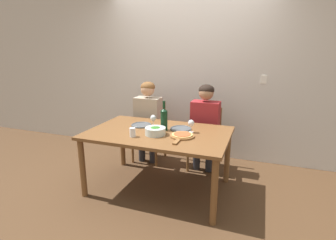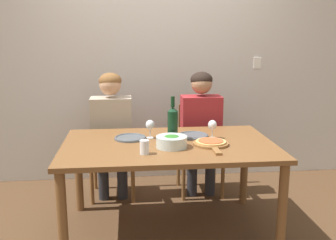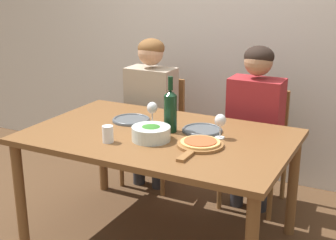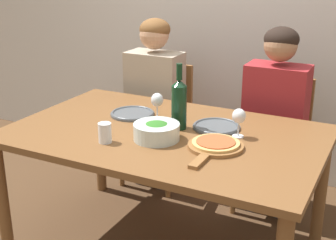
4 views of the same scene
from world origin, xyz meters
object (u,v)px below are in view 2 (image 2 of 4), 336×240
pizza_on_board (211,143)px  wine_glass_right (212,126)px  wine_glass_left (150,126)px  chair_left (113,147)px  dinner_plate_left (130,138)px  person_woman (111,124)px  chair_right (199,145)px  broccoli_bowl (172,142)px  wine_bottle (173,123)px  water_tumbler (144,147)px  person_man (201,122)px  dinner_plate_right (193,136)px

pizza_on_board → wine_glass_right: wine_glass_right is taller
wine_glass_left → chair_left: bearing=116.3°
chair_left → dinner_plate_left: 0.75m
chair_left → wine_glass_left: (0.33, -0.67, 0.37)m
dinner_plate_left → pizza_on_board: pizza_on_board is taller
person_woman → dinner_plate_left: 0.60m
chair_left → wine_glass_left: size_ratio=5.71×
chair_right → broccoli_bowl: (-0.38, -0.95, 0.31)m
wine_glass_left → wine_glass_right: 0.50m
chair_left → chair_right: 0.86m
wine_bottle → broccoli_bowl: size_ratio=1.51×
dinner_plate_left → water_tumbler: size_ratio=2.54×
person_man → wine_glass_left: person_man is taller
dinner_plate_right → wine_glass_left: (-0.35, -0.01, 0.10)m
person_woman → dinner_plate_right: size_ratio=4.76×
chair_right → wine_glass_right: bearing=-92.2°
person_woman → wine_glass_right: bearing=-36.9°
broccoli_bowl → wine_glass_left: bearing=117.5°
person_man → wine_bottle: (-0.35, -0.65, 0.15)m
wine_bottle → broccoli_bowl: 0.22m
chair_right → person_woman: size_ratio=0.71×
person_man → wine_glass_left: 0.78m
wine_bottle → pizza_on_board: size_ratio=0.86×
wine_glass_right → wine_glass_left: bearing=173.4°
pizza_on_board → dinner_plate_left: bearing=158.0°
broccoli_bowl → wine_bottle: bearing=81.2°
dinner_plate_left → dinner_plate_right: 0.51m
chair_left → pizza_on_board: 1.24m
pizza_on_board → wine_glass_right: 0.22m
person_woman → person_man: size_ratio=1.00×
dinner_plate_right → water_tumbler: size_ratio=2.54×
wine_glass_left → person_man: bearing=47.1°
pizza_on_board → chair_left: bearing=130.2°
pizza_on_board → wine_glass_left: bearing=150.7°
water_tumbler → person_woman: bearing=105.1°
person_man → water_tumbler: bearing=-120.8°
dinner_plate_left → dinner_plate_right: same height
wine_glass_right → water_tumbler: 0.67m
wine_bottle → dinner_plate_right: (0.18, 0.09, -0.13)m
chair_left → person_man: (0.86, -0.11, 0.26)m
person_woman → broccoli_bowl: person_woman is taller
chair_right → person_man: 0.28m
broccoli_bowl → wine_glass_right: wine_glass_right is taller
chair_left → chair_right: same height
person_woman → wine_bottle: person_woman is taller
dinner_plate_right → pizza_on_board: bearing=-70.1°
broccoli_bowl → dinner_plate_right: bearing=54.1°
wine_glass_left → water_tumbler: 0.43m
dinner_plate_left → pizza_on_board: (0.61, -0.25, 0.01)m
wine_glass_right → pizza_on_board: bearing=-104.4°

